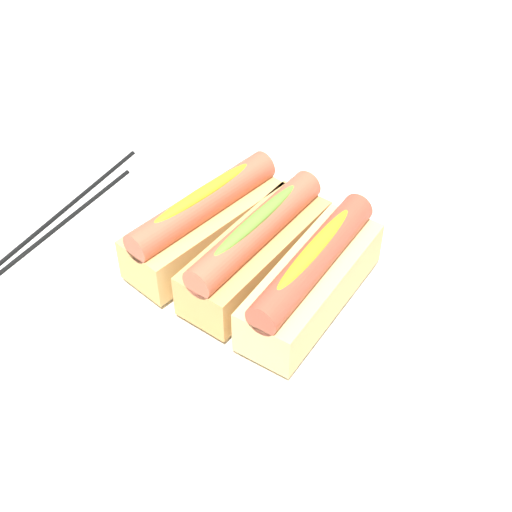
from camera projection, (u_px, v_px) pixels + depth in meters
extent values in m
plane|color=beige|center=(278.00, 293.00, 0.65)|extent=(2.40, 2.40, 0.00)
cylinder|color=silver|center=(256.00, 290.00, 0.63)|extent=(0.32, 0.32, 0.03)
torus|color=silver|center=(256.00, 278.00, 0.62)|extent=(0.32, 0.32, 0.01)
cube|color=tan|center=(205.00, 229.00, 0.62)|extent=(0.16, 0.08, 0.04)
cylinder|color=#BC563D|center=(203.00, 204.00, 0.60)|extent=(0.15, 0.06, 0.03)
ellipsoid|color=gold|center=(203.00, 193.00, 0.60)|extent=(0.11, 0.04, 0.01)
cube|color=tan|center=(256.00, 256.00, 0.60)|extent=(0.15, 0.06, 0.04)
cylinder|color=#BC563D|center=(256.00, 231.00, 0.58)|extent=(0.15, 0.04, 0.03)
ellipsoid|color=olive|center=(256.00, 220.00, 0.57)|extent=(0.11, 0.02, 0.01)
cube|color=#DBB270|center=(311.00, 285.00, 0.58)|extent=(0.15, 0.06, 0.04)
cylinder|color=#A84733|center=(313.00, 260.00, 0.56)|extent=(0.15, 0.03, 0.03)
ellipsoid|color=gold|center=(314.00, 249.00, 0.55)|extent=(0.11, 0.02, 0.01)
cylinder|color=white|center=(356.00, 124.00, 0.76)|extent=(0.07, 0.07, 0.09)
cylinder|color=silver|center=(354.00, 137.00, 0.77)|extent=(0.06, 0.06, 0.05)
cylinder|color=black|center=(54.00, 228.00, 0.70)|extent=(0.22, 0.01, 0.01)
cylinder|color=black|center=(65.00, 207.00, 0.73)|extent=(0.22, 0.01, 0.01)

